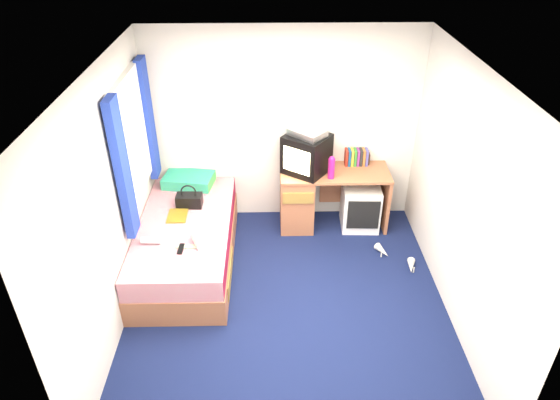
{
  "coord_description": "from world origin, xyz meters",
  "views": [
    {
      "loc": [
        -0.16,
        -3.77,
        3.6
      ],
      "look_at": [
        -0.06,
        0.7,
        0.81
      ],
      "focal_mm": 32.0,
      "sensor_mm": 36.0,
      "label": 1
    }
  ],
  "objects_px": {
    "pillow": "(189,180)",
    "vcr": "(307,132)",
    "magazine": "(177,216)",
    "water_bottle": "(151,241)",
    "white_heels": "(397,259)",
    "pink_water_bottle": "(331,168)",
    "bed": "(187,242)",
    "handbag": "(189,200)",
    "crt_tv": "(306,154)",
    "remote_control": "(181,249)",
    "towel": "(208,238)",
    "aerosol_can": "(324,161)",
    "storage_cube": "(360,206)",
    "picture_frame": "(368,158)",
    "colour_swatch_fan": "(186,246)",
    "desk": "(311,196)"
  },
  "relations": [
    {
      "from": "pillow",
      "to": "water_bottle",
      "type": "relative_size",
      "value": 2.92
    },
    {
      "from": "magazine",
      "to": "colour_swatch_fan",
      "type": "xyz_separation_m",
      "value": [
        0.17,
        -0.56,
        -0.0
      ]
    },
    {
      "from": "pink_water_bottle",
      "to": "white_heels",
      "type": "relative_size",
      "value": 0.48
    },
    {
      "from": "water_bottle",
      "to": "handbag",
      "type": "bearing_deg",
      "value": 66.92
    },
    {
      "from": "bed",
      "to": "colour_swatch_fan",
      "type": "bearing_deg",
      "value": -79.61
    },
    {
      "from": "aerosol_can",
      "to": "towel",
      "type": "height_order",
      "value": "aerosol_can"
    },
    {
      "from": "vcr",
      "to": "aerosol_can",
      "type": "xyz_separation_m",
      "value": [
        0.22,
        0.08,
        -0.41
      ]
    },
    {
      "from": "magazine",
      "to": "towel",
      "type": "bearing_deg",
      "value": -50.76
    },
    {
      "from": "vcr",
      "to": "remote_control",
      "type": "xyz_separation_m",
      "value": [
        -1.33,
        -1.23,
        -0.7
      ]
    },
    {
      "from": "aerosol_can",
      "to": "handbag",
      "type": "distance_m",
      "value": 1.66
    },
    {
      "from": "towel",
      "to": "colour_swatch_fan",
      "type": "xyz_separation_m",
      "value": [
        -0.21,
        -0.09,
        -0.04
      ]
    },
    {
      "from": "desk",
      "to": "white_heels",
      "type": "relative_size",
      "value": 2.52
    },
    {
      "from": "picture_frame",
      "to": "colour_swatch_fan",
      "type": "distance_m",
      "value": 2.49
    },
    {
      "from": "aerosol_can",
      "to": "towel",
      "type": "distance_m",
      "value": 1.76
    },
    {
      "from": "colour_swatch_fan",
      "to": "pink_water_bottle",
      "type": "bearing_deg",
      "value": 33.04
    },
    {
      "from": "crt_tv",
      "to": "storage_cube",
      "type": "bearing_deg",
      "value": 31.08
    },
    {
      "from": "crt_tv",
      "to": "white_heels",
      "type": "distance_m",
      "value": 1.58
    },
    {
      "from": "aerosol_can",
      "to": "desk",
      "type": "bearing_deg",
      "value": -151.31
    },
    {
      "from": "magazine",
      "to": "pink_water_bottle",
      "type": "bearing_deg",
      "value": 14.72
    },
    {
      "from": "bed",
      "to": "storage_cube",
      "type": "distance_m",
      "value": 2.15
    },
    {
      "from": "towel",
      "to": "pink_water_bottle",
      "type": "bearing_deg",
      "value": 34.54
    },
    {
      "from": "aerosol_can",
      "to": "colour_swatch_fan",
      "type": "relative_size",
      "value": 0.85
    },
    {
      "from": "pillow",
      "to": "vcr",
      "type": "height_order",
      "value": "vcr"
    },
    {
      "from": "magazine",
      "to": "white_heels",
      "type": "distance_m",
      "value": 2.51
    },
    {
      "from": "remote_control",
      "to": "vcr",
      "type": "bearing_deg",
      "value": 45.18
    },
    {
      "from": "vcr",
      "to": "pillow",
      "type": "bearing_deg",
      "value": -139.67
    },
    {
      "from": "vcr",
      "to": "white_heels",
      "type": "bearing_deg",
      "value": 4.85
    },
    {
      "from": "bed",
      "to": "desk",
      "type": "distance_m",
      "value": 1.62
    },
    {
      "from": "aerosol_can",
      "to": "towel",
      "type": "bearing_deg",
      "value": -137.71
    },
    {
      "from": "picture_frame",
      "to": "magazine",
      "type": "relative_size",
      "value": 0.5
    },
    {
      "from": "vcr",
      "to": "water_bottle",
      "type": "distance_m",
      "value": 2.1
    },
    {
      "from": "colour_swatch_fan",
      "to": "remote_control",
      "type": "distance_m",
      "value": 0.06
    },
    {
      "from": "pillow",
      "to": "colour_swatch_fan",
      "type": "distance_m",
      "value": 1.26
    },
    {
      "from": "storage_cube",
      "to": "white_heels",
      "type": "xyz_separation_m",
      "value": [
        0.32,
        -0.73,
        -0.24
      ]
    },
    {
      "from": "magazine",
      "to": "water_bottle",
      "type": "height_order",
      "value": "water_bottle"
    },
    {
      "from": "picture_frame",
      "to": "magazine",
      "type": "xyz_separation_m",
      "value": [
        -2.23,
        -0.82,
        -0.27
      ]
    },
    {
      "from": "aerosol_can",
      "to": "water_bottle",
      "type": "relative_size",
      "value": 0.94
    },
    {
      "from": "towel",
      "to": "storage_cube",
      "type": "bearing_deg",
      "value": 30.7
    },
    {
      "from": "vcr",
      "to": "handbag",
      "type": "relative_size",
      "value": 1.34
    },
    {
      "from": "towel",
      "to": "colour_swatch_fan",
      "type": "relative_size",
      "value": 1.29
    },
    {
      "from": "white_heels",
      "to": "water_bottle",
      "type": "bearing_deg",
      "value": -173.07
    },
    {
      "from": "bed",
      "to": "handbag",
      "type": "xyz_separation_m",
      "value": [
        0.02,
        0.33,
        0.35
      ]
    },
    {
      "from": "desk",
      "to": "picture_frame",
      "type": "bearing_deg",
      "value": 15.92
    },
    {
      "from": "picture_frame",
      "to": "remote_control",
      "type": "bearing_deg",
      "value": -143.27
    },
    {
      "from": "pillow",
      "to": "pink_water_bottle",
      "type": "relative_size",
      "value": 2.37
    },
    {
      "from": "bed",
      "to": "vcr",
      "type": "bearing_deg",
      "value": 28.52
    },
    {
      "from": "pink_water_bottle",
      "to": "colour_swatch_fan",
      "type": "height_order",
      "value": "pink_water_bottle"
    },
    {
      "from": "aerosol_can",
      "to": "magazine",
      "type": "height_order",
      "value": "aerosol_can"
    },
    {
      "from": "crt_tv",
      "to": "vcr",
      "type": "height_order",
      "value": "vcr"
    },
    {
      "from": "crt_tv",
      "to": "pillow",
      "type": "bearing_deg",
      "value": -147.53
    }
  ]
}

